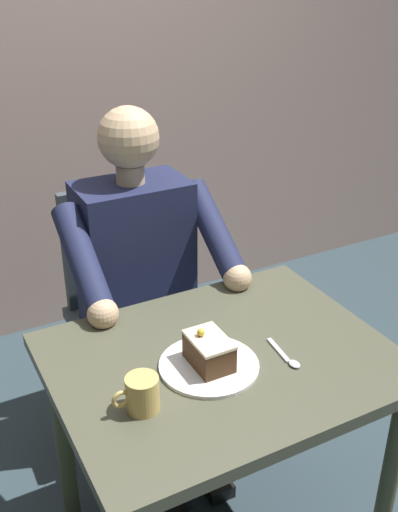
{
  "coord_description": "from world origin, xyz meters",
  "views": [
    {
      "loc": [
        0.65,
        1.1,
        1.65
      ],
      "look_at": [
        0.02,
        -0.1,
        0.96
      ],
      "focal_mm": 42.32,
      "sensor_mm": 36.0,
      "label": 1
    }
  ],
  "objects_px": {
    "seated_person": "(145,290)",
    "cake_slice": "(209,351)",
    "dessert_spoon": "(287,358)",
    "chair": "(128,301)",
    "dining_table": "(222,387)",
    "coffee_cup": "(142,393)"
  },
  "relations": [
    {
      "from": "dining_table",
      "to": "cake_slice",
      "type": "xyz_separation_m",
      "value": [
        0.05,
        0.02,
        0.15
      ]
    },
    {
      "from": "dining_table",
      "to": "coffee_cup",
      "type": "relative_size",
      "value": 7.74
    },
    {
      "from": "chair",
      "to": "dessert_spoon",
      "type": "bearing_deg",
      "value": 100.28
    },
    {
      "from": "seated_person",
      "to": "dining_table",
      "type": "bearing_deg",
      "value": 90.0
    },
    {
      "from": "seated_person",
      "to": "dessert_spoon",
      "type": "height_order",
      "value": "seated_person"
    },
    {
      "from": "chair",
      "to": "dessert_spoon",
      "type": "xyz_separation_m",
      "value": [
        -0.14,
        0.77,
        0.2
      ]
    },
    {
      "from": "cake_slice",
      "to": "dining_table",
      "type": "bearing_deg",
      "value": -155.54
    },
    {
      "from": "dessert_spoon",
      "to": "chair",
      "type": "bearing_deg",
      "value": -79.72
    },
    {
      "from": "dining_table",
      "to": "chair",
      "type": "height_order",
      "value": "chair"
    },
    {
      "from": "dining_table",
      "to": "cake_slice",
      "type": "bearing_deg",
      "value": 24.46
    },
    {
      "from": "seated_person",
      "to": "dessert_spoon",
      "type": "xyz_separation_m",
      "value": [
        -0.14,
        0.6,
        0.07
      ]
    },
    {
      "from": "dessert_spoon",
      "to": "dining_table",
      "type": "bearing_deg",
      "value": -32.32
    },
    {
      "from": "chair",
      "to": "dessert_spoon",
      "type": "relative_size",
      "value": 6.4
    },
    {
      "from": "dining_table",
      "to": "dessert_spoon",
      "type": "relative_size",
      "value": 6.09
    },
    {
      "from": "chair",
      "to": "seated_person",
      "type": "distance_m",
      "value": 0.22
    },
    {
      "from": "chair",
      "to": "seated_person",
      "type": "xyz_separation_m",
      "value": [
        0.0,
        0.18,
        0.14
      ]
    },
    {
      "from": "seated_person",
      "to": "cake_slice",
      "type": "bearing_deg",
      "value": 84.25
    },
    {
      "from": "chair",
      "to": "coffee_cup",
      "type": "bearing_deg",
      "value": 71.24
    },
    {
      "from": "chair",
      "to": "dessert_spoon",
      "type": "height_order",
      "value": "chair"
    },
    {
      "from": "cake_slice",
      "to": "coffee_cup",
      "type": "relative_size",
      "value": 1.15
    },
    {
      "from": "chair",
      "to": "dessert_spoon",
      "type": "distance_m",
      "value": 0.81
    },
    {
      "from": "dessert_spoon",
      "to": "seated_person",
      "type": "bearing_deg",
      "value": -76.82
    }
  ]
}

